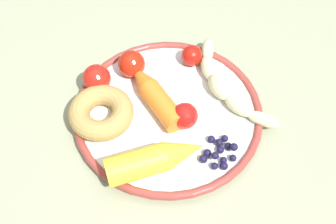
# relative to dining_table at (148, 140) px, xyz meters

# --- Properties ---
(dining_table) EXTENTS (1.27, 0.86, 0.74)m
(dining_table) POSITION_rel_dining_table_xyz_m (0.00, 0.00, 0.00)
(dining_table) COLOR #979E7C
(dining_table) RESTS_ON ground_plane
(plate) EXTENTS (0.28, 0.28, 0.02)m
(plate) POSITION_rel_dining_table_xyz_m (0.03, 0.02, 0.09)
(plate) COLOR silver
(plate) RESTS_ON dining_table
(banana) EXTENTS (0.20, 0.10, 0.03)m
(banana) POSITION_rel_dining_table_xyz_m (0.07, 0.11, 0.11)
(banana) COLOR beige
(banana) RESTS_ON plate
(carrot_orange) EXTENTS (0.14, 0.07, 0.03)m
(carrot_orange) POSITION_rel_dining_table_xyz_m (-0.00, 0.02, 0.11)
(carrot_orange) COLOR orange
(carrot_orange) RESTS_ON plate
(carrot_yellow) EXTENTS (0.10, 0.14, 0.04)m
(carrot_yellow) POSITION_rel_dining_table_xyz_m (0.08, -0.06, 0.11)
(carrot_yellow) COLOR yellow
(carrot_yellow) RESTS_ON plate
(donut) EXTENTS (0.11, 0.11, 0.03)m
(donut) POSITION_rel_dining_table_xyz_m (-0.03, -0.06, 0.11)
(donut) COLOR tan
(donut) RESTS_ON plate
(blueberry_pile) EXTENTS (0.05, 0.06, 0.02)m
(blueberry_pile) POSITION_rel_dining_table_xyz_m (0.13, 0.01, 0.10)
(blueberry_pile) COLOR #191638
(blueberry_pile) RESTS_ON plate
(tomato_near) EXTENTS (0.04, 0.04, 0.04)m
(tomato_near) POSITION_rel_dining_table_xyz_m (-0.06, 0.04, 0.12)
(tomato_near) COLOR red
(tomato_near) RESTS_ON plate
(tomato_mid) EXTENTS (0.04, 0.04, 0.04)m
(tomato_mid) POSITION_rel_dining_table_xyz_m (0.06, 0.02, 0.11)
(tomato_mid) COLOR red
(tomato_mid) RESTS_ON plate
(tomato_far) EXTENTS (0.03, 0.03, 0.03)m
(tomato_far) POSITION_rel_dining_table_xyz_m (-0.01, 0.12, 0.11)
(tomato_far) COLOR red
(tomato_far) RESTS_ON plate
(tomato_extra) EXTENTS (0.04, 0.04, 0.04)m
(tomato_extra) POSITION_rel_dining_table_xyz_m (-0.08, -0.02, 0.12)
(tomato_extra) COLOR red
(tomato_extra) RESTS_ON plate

